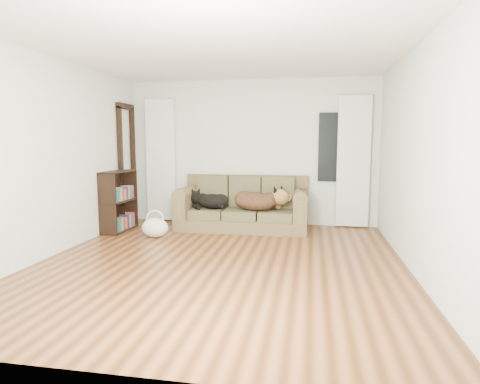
% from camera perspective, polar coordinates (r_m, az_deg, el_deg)
% --- Properties ---
extents(floor, '(5.00, 5.00, 0.00)m').
position_cam_1_polar(floor, '(5.08, -2.74, -9.94)').
color(floor, '#44240E').
rests_on(floor, ground).
extents(ceiling, '(5.00, 5.00, 0.00)m').
position_cam_1_polar(ceiling, '(4.99, -2.93, 19.97)').
color(ceiling, white).
rests_on(ceiling, ground).
extents(wall_back, '(4.50, 0.04, 2.60)m').
position_cam_1_polar(wall_back, '(7.32, 1.58, 5.63)').
color(wall_back, beige).
rests_on(wall_back, ground).
extents(wall_left, '(0.04, 5.00, 2.60)m').
position_cam_1_polar(wall_left, '(5.80, -25.12, 4.57)').
color(wall_left, beige).
rests_on(wall_left, ground).
extents(wall_right, '(0.04, 5.00, 2.60)m').
position_cam_1_polar(wall_right, '(4.88, 23.94, 4.27)').
color(wall_right, beige).
rests_on(wall_right, ground).
extents(curtain_left, '(0.55, 0.08, 2.25)m').
position_cam_1_polar(curtain_left, '(7.69, -11.19, 4.45)').
color(curtain_left, white).
rests_on(curtain_left, ground).
extents(curtain_right, '(0.55, 0.08, 2.25)m').
position_cam_1_polar(curtain_right, '(7.20, 15.82, 4.14)').
color(curtain_right, white).
rests_on(curtain_right, ground).
extents(window_pane, '(0.50, 0.03, 1.20)m').
position_cam_1_polar(window_pane, '(7.22, 13.07, 6.22)').
color(window_pane, black).
rests_on(window_pane, wall_back).
extents(door_casing, '(0.07, 0.60, 2.10)m').
position_cam_1_polar(door_casing, '(7.56, -15.73, 3.51)').
color(door_casing, black).
rests_on(door_casing, ground).
extents(sofa, '(2.21, 0.95, 0.90)m').
position_cam_1_polar(sofa, '(6.89, 0.38, -1.57)').
color(sofa, brown).
rests_on(sofa, floor).
extents(dog_black_lab, '(0.74, 0.66, 0.26)m').
position_cam_1_polar(dog_black_lab, '(6.95, -4.17, -1.26)').
color(dog_black_lab, black).
rests_on(dog_black_lab, sofa).
extents(dog_shepherd, '(0.92, 0.78, 0.34)m').
position_cam_1_polar(dog_shepherd, '(6.75, 2.58, -1.41)').
color(dog_shepherd, black).
rests_on(dog_shepherd, sofa).
extents(tv_remote, '(0.11, 0.19, 0.02)m').
position_cam_1_polar(tv_remote, '(6.61, 8.83, 0.43)').
color(tv_remote, black).
rests_on(tv_remote, sofa).
extents(tote_bag, '(0.50, 0.43, 0.31)m').
position_cam_1_polar(tote_bag, '(6.47, -12.00, -4.91)').
color(tote_bag, white).
rests_on(tote_bag, floor).
extents(bookshelf, '(0.31, 0.81, 1.01)m').
position_cam_1_polar(bookshelf, '(7.04, -16.84, -1.27)').
color(bookshelf, black).
rests_on(bookshelf, floor).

